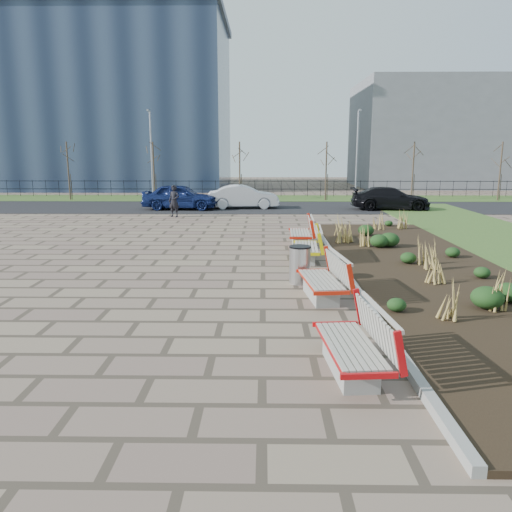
{
  "coord_description": "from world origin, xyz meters",
  "views": [
    {
      "loc": [
        1.68,
        -8.62,
        3.32
      ],
      "look_at": [
        1.5,
        3.0,
        0.9
      ],
      "focal_mm": 35.0,
      "sensor_mm": 36.0,
      "label": 1
    }
  ],
  "objects_px": {
    "bench_d": "(300,231)",
    "pedestrian": "(174,201)",
    "car_blue": "(180,197)",
    "bench_c": "(306,245)",
    "lamp_west": "(152,156)",
    "car_black": "(390,198)",
    "bench_b": "(321,277)",
    "bench_a": "(350,342)",
    "lamp_east": "(357,157)",
    "litter_bin": "(300,265)",
    "car_silver": "(244,197)"
  },
  "relations": [
    {
      "from": "bench_a",
      "to": "car_silver",
      "type": "bearing_deg",
      "value": 91.59
    },
    {
      "from": "car_blue",
      "to": "bench_a",
      "type": "bearing_deg",
      "value": -161.94
    },
    {
      "from": "bench_b",
      "to": "lamp_west",
      "type": "distance_m",
      "value": 25.27
    },
    {
      "from": "pedestrian",
      "to": "lamp_east",
      "type": "bearing_deg",
      "value": 60.84
    },
    {
      "from": "bench_d",
      "to": "car_silver",
      "type": "xyz_separation_m",
      "value": [
        -2.52,
        11.99,
        0.21
      ]
    },
    {
      "from": "litter_bin",
      "to": "lamp_west",
      "type": "height_order",
      "value": "lamp_west"
    },
    {
      "from": "bench_a",
      "to": "car_silver",
      "type": "relative_size",
      "value": 0.5
    },
    {
      "from": "car_silver",
      "to": "bench_b",
      "type": "bearing_deg",
      "value": -176.15
    },
    {
      "from": "bench_c",
      "to": "lamp_west",
      "type": "height_order",
      "value": "lamp_west"
    },
    {
      "from": "car_black",
      "to": "litter_bin",
      "type": "bearing_deg",
      "value": 161.95
    },
    {
      "from": "bench_b",
      "to": "car_black",
      "type": "bearing_deg",
      "value": 65.07
    },
    {
      "from": "car_blue",
      "to": "bench_d",
      "type": "bearing_deg",
      "value": -148.76
    },
    {
      "from": "pedestrian",
      "to": "lamp_west",
      "type": "distance_m",
      "value": 9.45
    },
    {
      "from": "bench_d",
      "to": "lamp_west",
      "type": "distance_m",
      "value": 19.06
    },
    {
      "from": "car_blue",
      "to": "lamp_west",
      "type": "distance_m",
      "value": 6.41
    },
    {
      "from": "car_black",
      "to": "lamp_east",
      "type": "distance_m",
      "value": 5.89
    },
    {
      "from": "bench_b",
      "to": "lamp_east",
      "type": "xyz_separation_m",
      "value": [
        5.0,
        23.48,
        2.54
      ]
    },
    {
      "from": "car_silver",
      "to": "car_black",
      "type": "relative_size",
      "value": 0.92
    },
    {
      "from": "bench_a",
      "to": "car_blue",
      "type": "relative_size",
      "value": 0.48
    },
    {
      "from": "bench_b",
      "to": "bench_d",
      "type": "xyz_separation_m",
      "value": [
        0.0,
        6.87,
        0.0
      ]
    },
    {
      "from": "bench_b",
      "to": "bench_c",
      "type": "xyz_separation_m",
      "value": [
        0.0,
        4.1,
        0.0
      ]
    },
    {
      "from": "litter_bin",
      "to": "lamp_west",
      "type": "relative_size",
      "value": 0.16
    },
    {
      "from": "bench_d",
      "to": "car_blue",
      "type": "relative_size",
      "value": 0.48
    },
    {
      "from": "bench_d",
      "to": "litter_bin",
      "type": "height_order",
      "value": "bench_d"
    },
    {
      "from": "bench_b",
      "to": "pedestrian",
      "type": "distance_m",
      "value": 15.97
    },
    {
      "from": "pedestrian",
      "to": "bench_b",
      "type": "bearing_deg",
      "value": -45.41
    },
    {
      "from": "lamp_west",
      "to": "car_black",
      "type": "bearing_deg",
      "value": -19.3
    },
    {
      "from": "bench_a",
      "to": "bench_b",
      "type": "bearing_deg",
      "value": 85.28
    },
    {
      "from": "bench_c",
      "to": "car_black",
      "type": "height_order",
      "value": "car_black"
    },
    {
      "from": "bench_b",
      "to": "car_blue",
      "type": "bearing_deg",
      "value": 102.52
    },
    {
      "from": "bench_c",
      "to": "car_black",
      "type": "bearing_deg",
      "value": 70.43
    },
    {
      "from": "bench_a",
      "to": "litter_bin",
      "type": "relative_size",
      "value": 2.19
    },
    {
      "from": "pedestrian",
      "to": "car_silver",
      "type": "xyz_separation_m",
      "value": [
        3.47,
        4.06,
        -0.12
      ]
    },
    {
      "from": "car_black",
      "to": "lamp_east",
      "type": "xyz_separation_m",
      "value": [
        -1.08,
        5.28,
        2.36
      ]
    },
    {
      "from": "bench_c",
      "to": "bench_d",
      "type": "relative_size",
      "value": 1.0
    },
    {
      "from": "bench_a",
      "to": "bench_d",
      "type": "relative_size",
      "value": 1.0
    },
    {
      "from": "car_silver",
      "to": "bench_c",
      "type": "bearing_deg",
      "value": -174.06
    },
    {
      "from": "litter_bin",
      "to": "lamp_east",
      "type": "distance_m",
      "value": 22.89
    },
    {
      "from": "pedestrian",
      "to": "car_silver",
      "type": "height_order",
      "value": "pedestrian"
    },
    {
      "from": "bench_a",
      "to": "car_blue",
      "type": "xyz_separation_m",
      "value": [
        -6.24,
        22.12,
        0.27
      ]
    },
    {
      "from": "car_black",
      "to": "lamp_west",
      "type": "distance_m",
      "value": 16.16
    },
    {
      "from": "bench_a",
      "to": "bench_d",
      "type": "xyz_separation_m",
      "value": [
        0.0,
        10.83,
        0.0
      ]
    },
    {
      "from": "bench_a",
      "to": "litter_bin",
      "type": "bearing_deg",
      "value": 89.42
    },
    {
      "from": "bench_d",
      "to": "pedestrian",
      "type": "xyz_separation_m",
      "value": [
        -5.99,
        7.93,
        0.33
      ]
    },
    {
      "from": "bench_a",
      "to": "pedestrian",
      "type": "distance_m",
      "value": 19.7
    },
    {
      "from": "bench_a",
      "to": "car_silver",
      "type": "distance_m",
      "value": 22.96
    },
    {
      "from": "bench_d",
      "to": "car_silver",
      "type": "bearing_deg",
      "value": 103.95
    },
    {
      "from": "bench_a",
      "to": "car_silver",
      "type": "xyz_separation_m",
      "value": [
        -2.52,
        22.82,
        0.21
      ]
    },
    {
      "from": "lamp_west",
      "to": "litter_bin",
      "type": "bearing_deg",
      "value": -68.71
    },
    {
      "from": "bench_a",
      "to": "car_black",
      "type": "bearing_deg",
      "value": 69.93
    }
  ]
}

